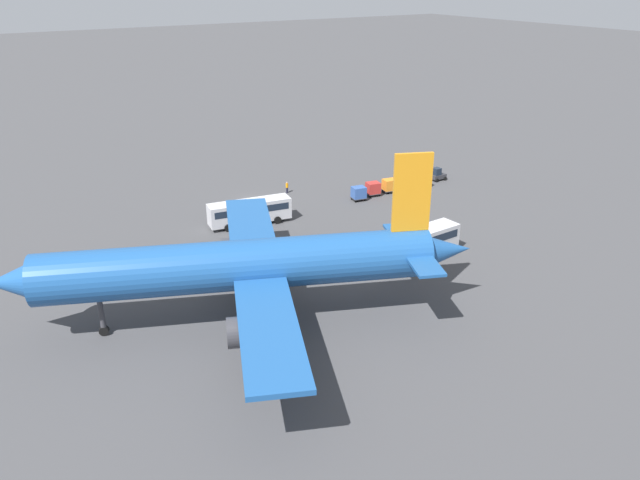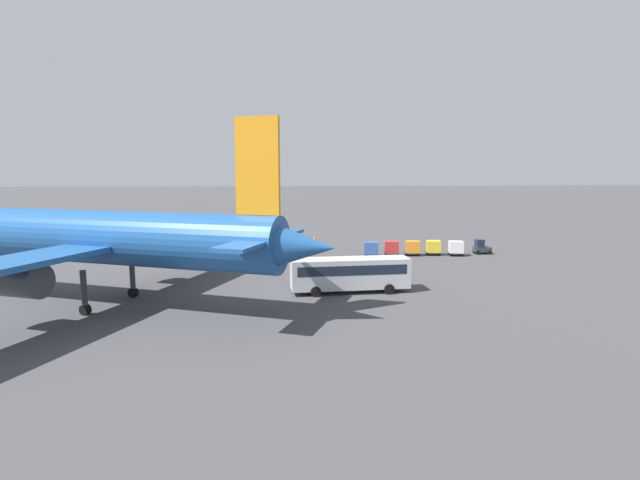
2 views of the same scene
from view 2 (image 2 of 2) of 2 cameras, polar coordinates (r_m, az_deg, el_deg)
ground_plane at (r=76.39m, az=-5.04°, el=-1.03°), size 600.00×600.00×0.00m
airplane at (r=48.19m, az=-24.32°, el=0.22°), size 42.68×36.87×16.01m
shuttle_bus_near at (r=68.44m, az=-8.73°, el=-0.50°), size 11.19×4.12×3.24m
shuttle_bus_far at (r=49.17m, az=3.45°, el=-3.67°), size 11.77×3.64×3.38m
baggage_tug at (r=75.21m, az=17.95°, el=-0.81°), size 2.42×1.65×2.10m
worker_person at (r=76.95m, az=-0.61°, el=-0.28°), size 0.38×0.38×1.74m
cargo_cart_white at (r=72.46m, az=15.28°, el=-0.82°), size 2.25×1.99×2.06m
cargo_cart_yellow at (r=72.20m, az=12.83°, el=-0.77°), size 2.25×1.99×2.06m
cargo_cart_orange at (r=71.28m, az=10.55°, el=-0.81°), size 2.25×1.99×2.06m
cargo_cart_red at (r=70.65m, az=8.18°, el=-0.84°), size 2.25×1.99×2.06m
cargo_cart_blue at (r=69.52m, az=5.87°, el=-0.94°), size 2.25×1.99×2.06m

